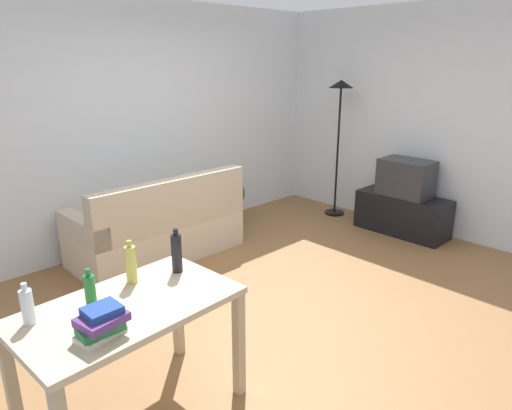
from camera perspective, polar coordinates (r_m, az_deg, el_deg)
name	(u,v)px	position (r m, az deg, el deg)	size (l,w,h in m)	color
ground_plane	(287,299)	(4.23, 3.85, -11.66)	(5.20, 4.40, 0.02)	olive
wall_rear	(146,124)	(5.44, -13.57, 9.73)	(5.20, 0.10, 2.70)	silver
wall_right	(435,122)	(5.93, 21.43, 9.64)	(0.10, 4.40, 2.70)	silver
couch	(160,230)	(5.04, -11.89, -3.04)	(1.78, 0.84, 0.92)	beige
tv_stand	(402,214)	(5.92, 17.76, -1.09)	(0.44, 1.10, 0.48)	black
tv	(406,178)	(5.79, 18.20, 3.23)	(0.41, 0.60, 0.44)	#2D2D33
torchiere_lamp	(340,111)	(6.19, 10.40, 11.42)	(0.32, 0.32, 1.81)	black
desk	(129,321)	(2.75, -15.51, -13.77)	(1.23, 0.76, 0.76)	#C6B28E
potted_plant	(231,198)	(6.01, -3.09, 0.94)	(0.36, 0.36, 0.57)	brown
bottle_clear	(27,306)	(2.65, -26.61, -11.22)	(0.06, 0.06, 0.23)	silver
bottle_green	(90,290)	(2.70, -19.97, -9.95)	(0.06, 0.06, 0.22)	#1E722D
bottle_squat	(131,264)	(2.88, -15.33, -7.11)	(0.07, 0.07, 0.27)	#BCB24C
bottle_dark	(177,253)	(2.96, -9.86, -5.88)	(0.07, 0.07, 0.29)	black
book_stack	(101,323)	(2.42, -18.72, -13.74)	(0.26, 0.21, 0.15)	beige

